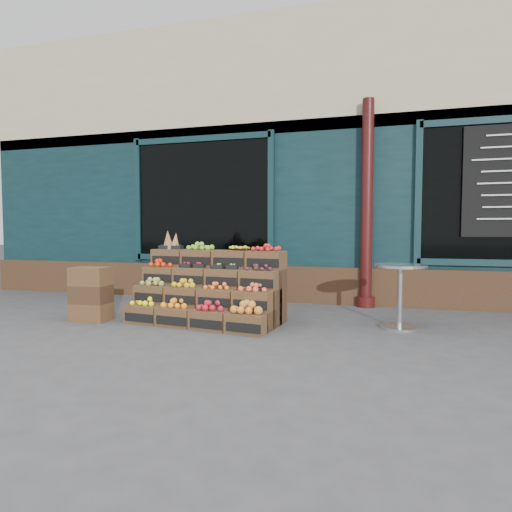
# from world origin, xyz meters

# --- Properties ---
(ground) EXTENTS (60.00, 60.00, 0.00)m
(ground) POSITION_xyz_m (0.00, 0.00, 0.00)
(ground) COLOR #3E3E40
(ground) RESTS_ON ground
(shop_facade) EXTENTS (12.00, 6.24, 4.80)m
(shop_facade) POSITION_xyz_m (0.00, 5.11, 2.40)
(shop_facade) COLOR black
(shop_facade) RESTS_ON ground
(crate_display) EXTENTS (2.01, 1.15, 1.20)m
(crate_display) POSITION_xyz_m (-0.75, 0.38, 0.37)
(crate_display) COLOR #4E351E
(crate_display) RESTS_ON ground
(spare_crates) EXTENTS (0.49, 0.35, 0.71)m
(spare_crates) POSITION_xyz_m (-2.26, -0.01, 0.35)
(spare_crates) COLOR #4E351E
(spare_crates) RESTS_ON ground
(bistro_table) EXTENTS (0.62, 0.62, 0.78)m
(bistro_table) POSITION_xyz_m (1.64, 0.61, 0.49)
(bistro_table) COLOR #B2B5B9
(bistro_table) RESTS_ON ground
(shopkeeper) EXTENTS (0.73, 0.55, 1.78)m
(shopkeeper) POSITION_xyz_m (-2.06, 2.69, 0.89)
(shopkeeper) COLOR #164E26
(shopkeeper) RESTS_ON ground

